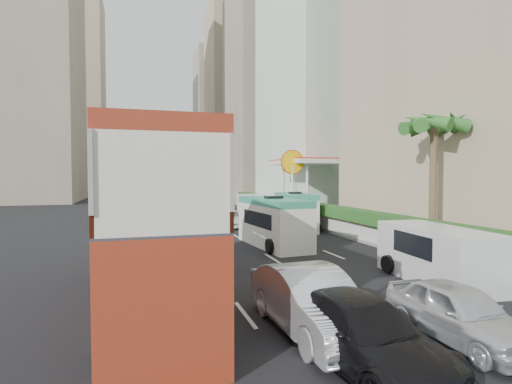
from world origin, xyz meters
name	(u,v)px	position (x,y,z in m)	size (l,w,h in m)	color
ground_plane	(329,286)	(0.00, 0.00, 0.00)	(200.00, 200.00, 0.00)	black
double_decker_bus	(154,220)	(-6.00, 0.00, 2.53)	(2.50, 11.00, 5.06)	maroon
car_silver_lane_a	(311,332)	(-2.35, -3.68, 0.00)	(1.69, 4.84, 1.59)	silver
car_silver_lane_b	(458,340)	(0.81, -5.12, 0.00)	(1.61, 4.01, 1.37)	silver
car_black	(362,365)	(-2.05, -5.56, 0.00)	(1.92, 4.73, 1.37)	black
van_asset	(240,227)	(1.01, 16.83, 0.00)	(2.05, 4.45, 1.24)	silver
minibus_near	(273,222)	(0.74, 8.12, 1.33)	(2.00, 5.99, 2.65)	silver
minibus_far	(295,212)	(4.51, 14.28, 1.30)	(1.95, 5.85, 2.59)	silver
panel_van_near	(436,254)	(4.08, -0.58, 1.00)	(2.01, 5.02, 2.01)	silver
panel_van_far	(260,207)	(4.00, 21.38, 1.09)	(2.18, 5.45, 2.18)	silver
sidewalk	(296,213)	(9.00, 25.00, 0.09)	(6.00, 120.00, 0.18)	#99968C
kerb_wall	(318,220)	(6.20, 14.00, 0.68)	(0.30, 44.00, 1.00)	silver
hedge	(318,208)	(6.20, 14.00, 1.53)	(1.10, 44.00, 0.70)	#2D6626
palm_tree	(433,186)	(7.80, 4.00, 3.38)	(0.36, 0.36, 6.40)	brown
shell_station	(313,188)	(10.00, 23.00, 2.75)	(6.50, 8.00, 5.50)	silver
tower_mid	(274,62)	(18.00, 58.00, 25.00)	(16.00, 16.00, 50.00)	gray
tower_far_a	(238,101)	(17.00, 82.00, 22.00)	(14.00, 14.00, 44.00)	tan
tower_far_b	(220,121)	(17.00, 104.00, 20.00)	(14.00, 14.00, 40.00)	gray
tower_left_a	(12,26)	(-24.00, 55.00, 26.00)	(18.00, 18.00, 52.00)	gray
tower_left_b	(67,94)	(-22.00, 90.00, 23.00)	(16.00, 16.00, 46.00)	tan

